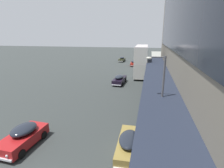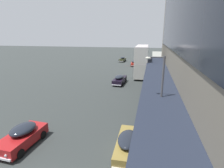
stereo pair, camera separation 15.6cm
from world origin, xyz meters
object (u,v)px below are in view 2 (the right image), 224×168
object	(u,v)px
transit_bus_kerbside_front	(142,60)
sedan_second_mid	(134,63)
sedan_oncoming_rear	(120,79)
sedan_second_near	(128,143)
street_lamp	(159,91)
sedan_oncoming_front	(147,63)
sedan_trailing_mid	(23,136)
sedan_lead_near	(123,59)
pedestrian_at_kerb	(164,115)

from	to	relation	value
transit_bus_kerbside_front	sedan_second_mid	distance (m)	12.89
sedan_oncoming_rear	sedan_second_near	world-z (taller)	sedan_oncoming_rear
street_lamp	sedan_oncoming_front	bearing A→B (deg)	92.94
sedan_trailing_mid	sedan_oncoming_front	size ratio (longest dim) A/B	0.89
sedan_oncoming_rear	sedan_second_mid	bearing A→B (deg)	88.00
sedan_second_near	sedan_lead_near	bearing A→B (deg)	99.74
sedan_trailing_mid	sedan_second_near	xyz separation A→B (m)	(8.06, 0.87, -0.06)
sedan_oncoming_rear	transit_bus_kerbside_front	bearing A→B (deg)	65.42
transit_bus_kerbside_front	pedestrian_at_kerb	xyz separation A→B (m)	(3.29, -21.27, -2.18)
sedan_second_near	sedan_oncoming_front	size ratio (longest dim) A/B	0.96
transit_bus_kerbside_front	sedan_oncoming_rear	distance (m)	8.42
sedan_trailing_mid	sedan_oncoming_rear	distance (m)	19.78
sedan_second_near	pedestrian_at_kerb	bearing A→B (deg)	58.95
sedan_trailing_mid	sedan_lead_near	world-z (taller)	sedan_trailing_mid
transit_bus_kerbside_front	sedan_oncoming_front	world-z (taller)	transit_bus_kerbside_front
sedan_oncoming_front	sedan_lead_near	bearing A→B (deg)	139.28
transit_bus_kerbside_front	sedan_second_near	size ratio (longest dim) A/B	2.22
transit_bus_kerbside_front	pedestrian_at_kerb	world-z (taller)	transit_bus_kerbside_front
street_lamp	sedan_second_near	bearing A→B (deg)	-126.43
street_lamp	sedan_second_mid	bearing A→B (deg)	98.55
sedan_trailing_mid	pedestrian_at_kerb	size ratio (longest dim) A/B	2.32
transit_bus_kerbside_front	street_lamp	size ratio (longest dim) A/B	1.56
sedan_oncoming_rear	street_lamp	bearing A→B (deg)	-69.07
sedan_second_near	street_lamp	xyz separation A→B (m)	(2.07, 2.80, 3.28)
sedan_lead_near	sedan_trailing_mid	bearing A→B (deg)	-90.33
transit_bus_kerbside_front	sedan_second_near	bearing A→B (deg)	-88.68
sedan_second_near	sedan_oncoming_rear	bearing A→B (deg)	102.00
pedestrian_at_kerb	sedan_lead_near	bearing A→B (deg)	104.37
sedan_second_mid	sedan_second_near	distance (m)	38.23
sedan_lead_near	street_lamp	xyz separation A→B (m)	(9.86, -42.63, 3.25)
transit_bus_kerbside_front	street_lamp	xyz separation A→B (m)	(2.66, -22.95, 0.65)
street_lamp	sedan_trailing_mid	bearing A→B (deg)	-160.07
sedan_lead_near	transit_bus_kerbside_front	bearing A→B (deg)	-69.90
pedestrian_at_kerb	sedan_second_near	bearing A→B (deg)	-121.05
sedan_second_mid	sedan_oncoming_front	distance (m)	3.50
pedestrian_at_kerb	street_lamp	bearing A→B (deg)	-110.57
sedan_second_mid	street_lamp	bearing A→B (deg)	-81.45
sedan_oncoming_rear	street_lamp	xyz separation A→B (m)	(5.99, -15.67, 3.23)
sedan_trailing_mid	sedan_second_mid	world-z (taller)	sedan_trailing_mid
sedan_oncoming_front	street_lamp	world-z (taller)	street_lamp
sedan_trailing_mid	sedan_lead_near	bearing A→B (deg)	89.67
sedan_trailing_mid	sedan_lead_near	size ratio (longest dim) A/B	0.94
transit_bus_kerbside_front	sedan_lead_near	xyz separation A→B (m)	(-7.20, 19.67, -2.60)
street_lamp	pedestrian_at_kerb	bearing A→B (deg)	69.43
street_lamp	sedan_oncoming_rear	bearing A→B (deg)	110.93
sedan_trailing_mid	sedan_oncoming_rear	size ratio (longest dim) A/B	0.85
sedan_second_near	sedan_oncoming_front	world-z (taller)	sedan_oncoming_front
sedan_oncoming_rear	sedan_second_near	bearing A→B (deg)	-78.00
sedan_second_near	sedan_lead_near	size ratio (longest dim) A/B	1.02
sedan_second_near	sedan_lead_near	xyz separation A→B (m)	(-7.80, 45.43, 0.03)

